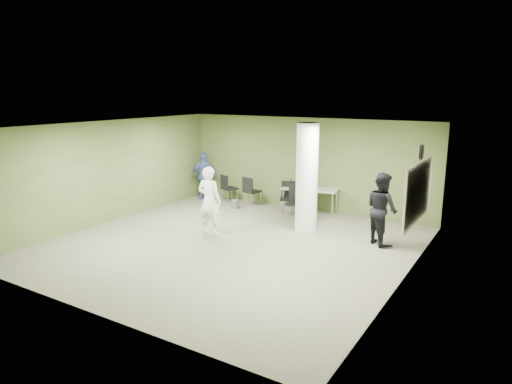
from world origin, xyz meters
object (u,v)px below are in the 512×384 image
Objects in this scene: woman_white at (209,201)px; man_blue at (205,176)px; man_black at (382,209)px; folding_table at (310,190)px; chair_back_left at (228,186)px.

woman_white reaches higher than man_blue.
folding_table is at bearing 8.90° from man_black.
folding_table is 1.00× the size of man_black.
chair_back_left is 0.91m from man_blue.
man_blue is at bearing 30.01° from chair_back_left.
folding_table is at bearing -119.19° from woman_white.
folding_table is 3.07m from man_black.
man_black reaches higher than man_blue.
folding_table is 0.99× the size of woman_white.
man_blue reaches higher than folding_table.
man_black reaches higher than chair_back_left.
man_black is at bearing -171.69° from chair_back_left.
woman_white reaches higher than chair_back_left.
folding_table is 1.09× the size of man_blue.
woman_white is (-1.33, -3.11, 0.15)m from folding_table.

